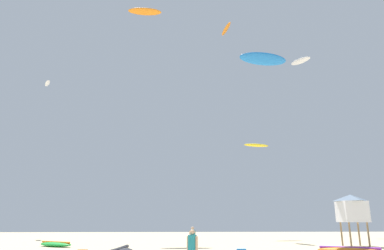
{
  "coord_description": "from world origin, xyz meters",
  "views": [
    {
      "loc": [
        -1.33,
        -10.73,
        1.96
      ],
      "look_at": [
        0.0,
        15.33,
        9.06
      ],
      "focal_mm": 33.2,
      "sensor_mm": 36.0,
      "label": 1
    }
  ],
  "objects_px": {
    "kite_aloft_0": "(48,83)",
    "kite_aloft_2": "(256,145)",
    "person_foreground": "(192,246)",
    "kite_aloft_5": "(145,12)",
    "kite_grounded_mid": "(56,244)",
    "lifeguard_tower": "(352,208)",
    "kite_aloft_6": "(263,59)",
    "kite_aloft_1": "(226,29)",
    "person_midground": "(192,237)",
    "kite_aloft_4": "(300,61)"
  },
  "relations": [
    {
      "from": "kite_aloft_0",
      "to": "kite_aloft_2",
      "type": "relative_size",
      "value": 0.75
    },
    {
      "from": "person_foreground",
      "to": "kite_aloft_5",
      "type": "height_order",
      "value": "kite_aloft_5"
    },
    {
      "from": "kite_grounded_mid",
      "to": "lifeguard_tower",
      "type": "height_order",
      "value": "lifeguard_tower"
    },
    {
      "from": "kite_aloft_0",
      "to": "kite_aloft_6",
      "type": "distance_m",
      "value": 33.51
    },
    {
      "from": "kite_aloft_1",
      "to": "person_midground",
      "type": "bearing_deg",
      "value": -107.88
    },
    {
      "from": "person_foreground",
      "to": "kite_aloft_2",
      "type": "height_order",
      "value": "kite_aloft_2"
    },
    {
      "from": "kite_aloft_4",
      "to": "person_midground",
      "type": "bearing_deg",
      "value": -126.09
    },
    {
      "from": "person_foreground",
      "to": "kite_aloft_6",
      "type": "bearing_deg",
      "value": -171.24
    },
    {
      "from": "person_midground",
      "to": "kite_aloft_5",
      "type": "height_order",
      "value": "kite_aloft_5"
    },
    {
      "from": "person_midground",
      "to": "lifeguard_tower",
      "type": "xyz_separation_m",
      "value": [
        13.57,
        4.32,
        2.11
      ]
    },
    {
      "from": "kite_grounded_mid",
      "to": "kite_aloft_4",
      "type": "relative_size",
      "value": 1.02
    },
    {
      "from": "lifeguard_tower",
      "to": "kite_aloft_4",
      "type": "relative_size",
      "value": 1.21
    },
    {
      "from": "kite_aloft_5",
      "to": "kite_aloft_6",
      "type": "relative_size",
      "value": 0.92
    },
    {
      "from": "kite_aloft_5",
      "to": "kite_aloft_4",
      "type": "bearing_deg",
      "value": 28.81
    },
    {
      "from": "kite_grounded_mid",
      "to": "kite_aloft_6",
      "type": "height_order",
      "value": "kite_aloft_6"
    },
    {
      "from": "person_midground",
      "to": "lifeguard_tower",
      "type": "distance_m",
      "value": 14.4
    },
    {
      "from": "kite_aloft_4",
      "to": "kite_grounded_mid",
      "type": "bearing_deg",
      "value": -144.9
    },
    {
      "from": "kite_aloft_0",
      "to": "kite_aloft_2",
      "type": "bearing_deg",
      "value": -11.67
    },
    {
      "from": "person_midground",
      "to": "kite_aloft_1",
      "type": "distance_m",
      "value": 31.28
    },
    {
      "from": "kite_aloft_6",
      "to": "kite_aloft_1",
      "type": "bearing_deg",
      "value": 93.07
    },
    {
      "from": "lifeguard_tower",
      "to": "kite_aloft_4",
      "type": "distance_m",
      "value": 32.1
    },
    {
      "from": "person_midground",
      "to": "person_foreground",
      "type": "bearing_deg",
      "value": -40.09
    },
    {
      "from": "kite_aloft_5",
      "to": "kite_aloft_0",
      "type": "bearing_deg",
      "value": 144.27
    },
    {
      "from": "kite_grounded_mid",
      "to": "kite_aloft_0",
      "type": "relative_size",
      "value": 1.37
    },
    {
      "from": "kite_aloft_6",
      "to": "kite_grounded_mid",
      "type": "bearing_deg",
      "value": 170.56
    },
    {
      "from": "kite_grounded_mid",
      "to": "kite_aloft_6",
      "type": "relative_size",
      "value": 0.79
    },
    {
      "from": "person_midground",
      "to": "kite_grounded_mid",
      "type": "distance_m",
      "value": 11.79
    },
    {
      "from": "kite_aloft_1",
      "to": "person_foreground",
      "type": "bearing_deg",
      "value": -102.54
    },
    {
      "from": "kite_aloft_1",
      "to": "kite_aloft_6",
      "type": "distance_m",
      "value": 18.54
    },
    {
      "from": "kite_aloft_0",
      "to": "kite_aloft_4",
      "type": "bearing_deg",
      "value": 3.96
    },
    {
      "from": "kite_aloft_1",
      "to": "kite_aloft_6",
      "type": "height_order",
      "value": "kite_aloft_1"
    },
    {
      "from": "kite_aloft_0",
      "to": "kite_aloft_6",
      "type": "xyz_separation_m",
      "value": [
        25.71,
        -20.75,
        -5.58
      ]
    },
    {
      "from": "person_foreground",
      "to": "kite_aloft_4",
      "type": "height_order",
      "value": "kite_aloft_4"
    },
    {
      "from": "kite_aloft_5",
      "to": "person_midground",
      "type": "bearing_deg",
      "value": -67.76
    },
    {
      "from": "kite_aloft_1",
      "to": "kite_aloft_5",
      "type": "height_order",
      "value": "kite_aloft_1"
    },
    {
      "from": "kite_grounded_mid",
      "to": "kite_aloft_5",
      "type": "distance_m",
      "value": 27.81
    },
    {
      "from": "kite_aloft_5",
      "to": "lifeguard_tower",
      "type": "bearing_deg",
      "value": -23.56
    },
    {
      "from": "person_foreground",
      "to": "kite_aloft_4",
      "type": "xyz_separation_m",
      "value": [
        19.11,
        35.37,
        25.7
      ]
    },
    {
      "from": "kite_grounded_mid",
      "to": "kite_aloft_5",
      "type": "xyz_separation_m",
      "value": [
        5.6,
        7.55,
        26.18
      ]
    },
    {
      "from": "kite_aloft_4",
      "to": "kite_aloft_1",
      "type": "bearing_deg",
      "value": -146.35
    },
    {
      "from": "lifeguard_tower",
      "to": "kite_aloft_2",
      "type": "relative_size",
      "value": 1.22
    },
    {
      "from": "kite_aloft_2",
      "to": "person_foreground",
      "type": "bearing_deg",
      "value": -109.1
    },
    {
      "from": "person_foreground",
      "to": "kite_aloft_6",
      "type": "relative_size",
      "value": 0.37
    },
    {
      "from": "lifeguard_tower",
      "to": "kite_aloft_0",
      "type": "bearing_deg",
      "value": 150.77
    },
    {
      "from": "person_midground",
      "to": "kite_aloft_6",
      "type": "distance_m",
      "value": 15.88
    },
    {
      "from": "person_foreground",
      "to": "kite_aloft_0",
      "type": "bearing_deg",
      "value": -111.89
    },
    {
      "from": "lifeguard_tower",
      "to": "kite_aloft_5",
      "type": "distance_m",
      "value": 30.96
    },
    {
      "from": "lifeguard_tower",
      "to": "kite_aloft_1",
      "type": "relative_size",
      "value": 1.2
    },
    {
      "from": "lifeguard_tower",
      "to": "kite_aloft_0",
      "type": "distance_m",
      "value": 41.97
    },
    {
      "from": "person_foreground",
      "to": "kite_aloft_6",
      "type": "xyz_separation_m",
      "value": [
        6.7,
        11.99,
        14.47
      ]
    }
  ]
}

